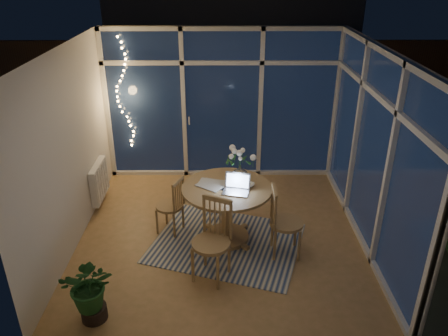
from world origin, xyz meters
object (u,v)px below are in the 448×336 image
(laptop, at_px, (236,184))
(flower_vase, at_px, (240,173))
(dining_table, at_px, (227,214))
(chair_right, at_px, (287,221))
(chair_front, at_px, (211,242))
(potted_plant, at_px, (91,291))
(chair_left, at_px, (169,205))

(laptop, xyz_separation_m, flower_vase, (0.06, 0.35, -0.02))
(dining_table, bearing_deg, laptop, -52.16)
(chair_right, distance_m, laptop, 0.81)
(chair_right, relative_size, laptop, 2.98)
(chair_front, bearing_deg, potted_plant, -127.21)
(dining_table, distance_m, chair_left, 0.84)
(chair_left, relative_size, chair_front, 0.83)
(chair_front, relative_size, potted_plant, 1.38)
(flower_vase, relative_size, potted_plant, 0.28)
(dining_table, height_order, flower_vase, flower_vase)
(dining_table, relative_size, potted_plant, 1.59)
(chair_right, height_order, chair_front, chair_front)
(chair_left, distance_m, chair_front, 1.19)
(dining_table, distance_m, chair_front, 0.84)
(dining_table, bearing_deg, flower_vase, 49.35)
(flower_vase, bearing_deg, chair_left, 179.87)
(laptop, distance_m, flower_vase, 0.36)
(chair_right, bearing_deg, chair_left, 71.09)
(chair_right, xyz_separation_m, potted_plant, (-2.23, -1.16, -0.12))
(dining_table, relative_size, flower_vase, 5.75)
(dining_table, bearing_deg, potted_plant, -134.37)
(dining_table, relative_size, chair_right, 1.21)
(chair_front, height_order, flower_vase, chair_front)
(dining_table, distance_m, laptop, 0.57)
(laptop, bearing_deg, dining_table, 141.18)
(chair_right, bearing_deg, dining_table, 66.72)
(chair_front, bearing_deg, chair_right, 50.85)
(laptop, bearing_deg, chair_right, -2.39)
(chair_left, xyz_separation_m, laptop, (0.92, -0.36, 0.51))
(dining_table, xyz_separation_m, laptop, (0.11, -0.15, 0.53))
(chair_right, bearing_deg, flower_vase, 47.66)
(chair_left, relative_size, flower_vase, 4.13)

